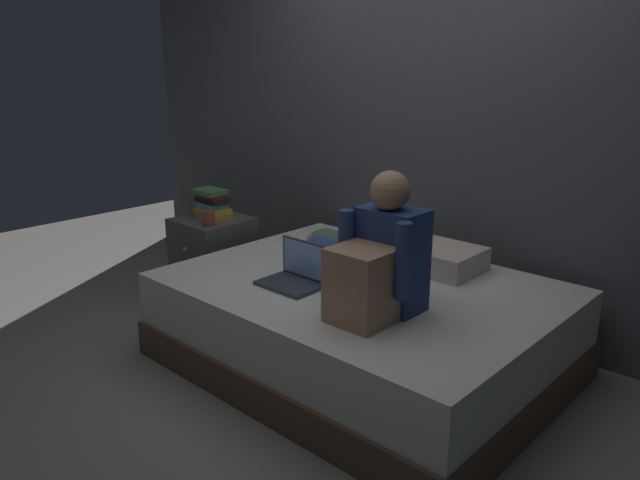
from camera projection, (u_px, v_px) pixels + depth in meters
ground_plane at (295, 371)px, 3.25m from camera, size 8.00×8.00×0.00m
wall_back at (432, 102)px, 3.70m from camera, size 5.60×0.10×2.70m
bed at (361, 324)px, 3.26m from camera, size 2.00×1.50×0.48m
nightstand at (214, 261)px, 4.11m from camera, size 0.44×0.46×0.59m
person_sitting at (380, 261)px, 2.73m from camera, size 0.39×0.44×0.66m
laptop at (296, 274)px, 3.14m from camera, size 0.32×0.23×0.22m
pillow at (430, 256)px, 3.41m from camera, size 0.56×0.36×0.13m
book_stack at (212, 204)px, 4.02m from camera, size 0.23×0.17×0.19m
mug at (209, 219)px, 3.84m from camera, size 0.08×0.08×0.09m
clothes_pile at (325, 241)px, 3.70m from camera, size 0.26×0.25×0.13m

